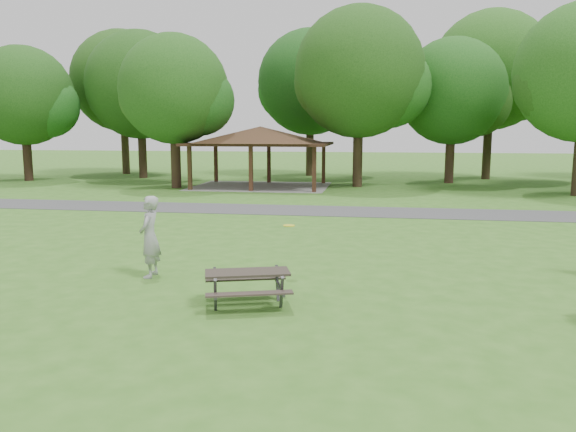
{
  "coord_description": "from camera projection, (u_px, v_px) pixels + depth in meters",
  "views": [
    {
      "loc": [
        3.36,
        -10.48,
        3.57
      ],
      "look_at": [
        1.0,
        4.0,
        1.3
      ],
      "focal_mm": 35.0,
      "sensor_mm": 36.0,
      "label": 1
    }
  ],
  "objects": [
    {
      "name": "tree_deep_c",
      "position": [
        493.0,
        74.0,
        39.64
      ],
      "size": [
        8.82,
        8.4,
        11.9
      ],
      "color": "black",
      "rests_on": "ground"
    },
    {
      "name": "tree_deep_a",
      "position": [
        124.0,
        84.0,
        44.62
      ],
      "size": [
        8.4,
        8.0,
        11.38
      ],
      "color": "#312316",
      "rests_on": "ground"
    },
    {
      "name": "frisbee_thrower",
      "position": [
        150.0,
        237.0,
        13.58
      ],
      "size": [
        0.53,
        0.76,
        1.99
      ],
      "primitive_type": "imported",
      "rotation": [
        0.0,
        0.0,
        -1.5
      ],
      "color": "#979799",
      "rests_on": "ground"
    },
    {
      "name": "tree_row_b",
      "position": [
        25.0,
        99.0,
        38.66
      ],
      "size": [
        7.14,
        6.8,
        9.28
      ],
      "color": "black",
      "rests_on": "ground"
    },
    {
      "name": "tree_row_d",
      "position": [
        175.0,
        93.0,
        33.81
      ],
      "size": [
        6.93,
        6.6,
        9.27
      ],
      "color": "black",
      "rests_on": "ground"
    },
    {
      "name": "ground",
      "position": [
        207.0,
        308.0,
        11.3
      ],
      "size": [
        160.0,
        160.0,
        0.0
      ],
      "primitive_type": "plane",
      "color": "#35691E",
      "rests_on": "ground"
    },
    {
      "name": "tree_row_f",
      "position": [
        454.0,
        95.0,
        36.95
      ],
      "size": [
        7.35,
        7.0,
        9.55
      ],
      "color": "#311F16",
      "rests_on": "ground"
    },
    {
      "name": "asphalt_path",
      "position": [
        302.0,
        210.0,
        24.95
      ],
      "size": [
        120.0,
        3.2,
        0.02
      ],
      "primitive_type": "cube",
      "color": "#404042",
      "rests_on": "ground"
    },
    {
      "name": "tree_deep_b",
      "position": [
        312.0,
        86.0,
        42.77
      ],
      "size": [
        8.4,
        8.0,
        11.13
      ],
      "color": "black",
      "rests_on": "ground"
    },
    {
      "name": "tree_row_e",
      "position": [
        361.0,
        76.0,
        34.34
      ],
      "size": [
        8.4,
        8.0,
        11.02
      ],
      "color": "black",
      "rests_on": "ground"
    },
    {
      "name": "tree_row_c",
      "position": [
        141.0,
        88.0,
        40.82
      ],
      "size": [
        8.19,
        7.8,
        10.67
      ],
      "color": "black",
      "rests_on": "ground"
    },
    {
      "name": "pavilion",
      "position": [
        260.0,
        138.0,
        34.88
      ],
      "size": [
        8.6,
        7.01,
        3.76
      ],
      "color": "#322112",
      "rests_on": "ground"
    },
    {
      "name": "picnic_table_middle",
      "position": [
        247.0,
        280.0,
        11.41
      ],
      "size": [
        2.03,
        1.81,
        0.74
      ],
      "color": "#2B241F",
      "rests_on": "ground"
    },
    {
      "name": "frisbee_in_flight",
      "position": [
        289.0,
        226.0,
        13.48
      ],
      "size": [
        0.35,
        0.35,
        0.02
      ],
      "color": "yellow",
      "rests_on": "ground"
    }
  ]
}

